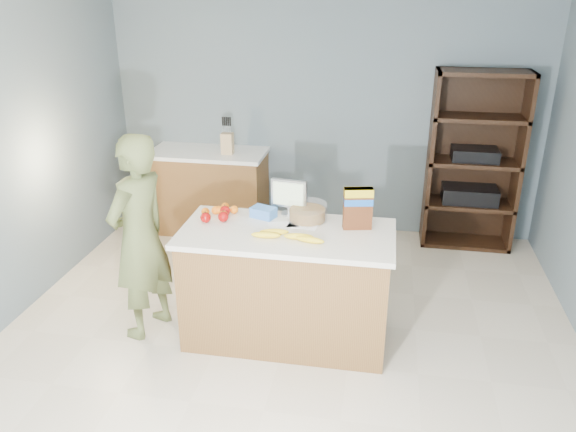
% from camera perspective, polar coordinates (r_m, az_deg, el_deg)
% --- Properties ---
extents(floor, '(4.50, 5.00, 0.02)m').
position_cam_1_polar(floor, '(4.27, -0.85, -14.29)').
color(floor, beige).
rests_on(floor, ground).
extents(walls, '(4.52, 5.02, 2.51)m').
position_cam_1_polar(walls, '(3.53, -1.00, 7.60)').
color(walls, slate).
rests_on(walls, ground).
extents(counter_peninsula, '(1.56, 0.76, 0.90)m').
position_cam_1_polar(counter_peninsula, '(4.29, -0.12, -7.47)').
color(counter_peninsula, brown).
rests_on(counter_peninsula, ground).
extents(back_cabinet, '(1.24, 0.62, 0.90)m').
position_cam_1_polar(back_cabinet, '(6.22, -7.93, 2.58)').
color(back_cabinet, brown).
rests_on(back_cabinet, ground).
extents(shelving_unit, '(0.90, 0.40, 1.80)m').
position_cam_1_polar(shelving_unit, '(6.02, 18.24, 5.07)').
color(shelving_unit, black).
rests_on(shelving_unit, ground).
extents(person, '(0.54, 0.67, 1.60)m').
position_cam_1_polar(person, '(4.35, -14.83, -2.16)').
color(person, '#565F34').
rests_on(person, ground).
extents(knife_block, '(0.12, 0.10, 0.31)m').
position_cam_1_polar(knife_block, '(5.94, -6.18, 7.41)').
color(knife_block, tan).
rests_on(knife_block, back_cabinet).
extents(envelopes, '(0.38, 0.17, 0.00)m').
position_cam_1_polar(envelopes, '(4.16, 0.48, -0.96)').
color(envelopes, white).
rests_on(envelopes, counter_peninsula).
extents(bananas, '(0.53, 0.17, 0.05)m').
position_cam_1_polar(bananas, '(3.94, -0.11, -2.02)').
color(bananas, yellow).
rests_on(bananas, counter_peninsula).
extents(apples, '(0.21, 0.23, 0.08)m').
position_cam_1_polar(apples, '(4.28, -7.12, 0.09)').
color(apples, '#950807').
rests_on(apples, counter_peninsula).
extents(oranges, '(0.27, 0.23, 0.06)m').
position_cam_1_polar(oranges, '(4.38, -6.88, 0.56)').
color(oranges, orange).
rests_on(oranges, counter_peninsula).
extents(blue_carton, '(0.21, 0.17, 0.08)m').
position_cam_1_polar(blue_carton, '(4.30, -2.51, 0.37)').
color(blue_carton, blue).
rests_on(blue_carton, counter_peninsula).
extents(salad_bowl, '(0.30, 0.30, 0.13)m').
position_cam_1_polar(salad_bowl, '(4.24, 1.98, 0.33)').
color(salad_bowl, '#267219').
rests_on(salad_bowl, counter_peninsula).
extents(tv, '(0.28, 0.12, 0.28)m').
position_cam_1_polar(tv, '(4.31, 0.09, 2.14)').
color(tv, silver).
rests_on(tv, counter_peninsula).
extents(cereal_box, '(0.22, 0.12, 0.31)m').
position_cam_1_polar(cereal_box, '(4.08, 7.12, 1.08)').
color(cereal_box, '#592B14').
rests_on(cereal_box, counter_peninsula).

